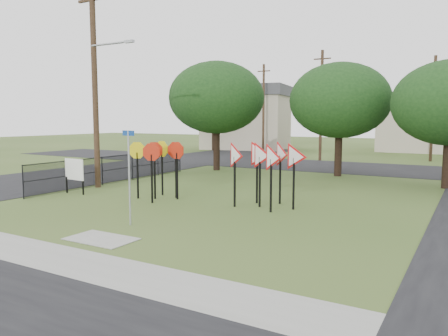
{
  "coord_description": "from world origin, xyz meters",
  "views": [
    {
      "loc": [
        9.21,
        -11.23,
        3.46
      ],
      "look_at": [
        0.96,
        3.0,
        1.6
      ],
      "focal_mm": 35.0,
      "sensor_mm": 36.0,
      "label": 1
    }
  ],
  "objects_px": {
    "street_name_sign": "(129,171)",
    "yield_sign_cluster": "(266,159)",
    "info_board": "(74,171)",
    "stop_sign_cluster": "(160,156)"
  },
  "relations": [
    {
      "from": "street_name_sign",
      "to": "yield_sign_cluster",
      "type": "height_order",
      "value": "street_name_sign"
    },
    {
      "from": "yield_sign_cluster",
      "to": "info_board",
      "type": "distance_m",
      "value": 9.11
    },
    {
      "from": "street_name_sign",
      "to": "yield_sign_cluster",
      "type": "bearing_deg",
      "value": 61.96
    },
    {
      "from": "info_board",
      "to": "yield_sign_cluster",
      "type": "bearing_deg",
      "value": 10.57
    },
    {
      "from": "stop_sign_cluster",
      "to": "info_board",
      "type": "bearing_deg",
      "value": -166.4
    },
    {
      "from": "stop_sign_cluster",
      "to": "info_board",
      "type": "relative_size",
      "value": 1.53
    },
    {
      "from": "street_name_sign",
      "to": "info_board",
      "type": "distance_m",
      "value": 7.12
    },
    {
      "from": "street_name_sign",
      "to": "info_board",
      "type": "bearing_deg",
      "value": 152.92
    },
    {
      "from": "stop_sign_cluster",
      "to": "info_board",
      "type": "xyz_separation_m",
      "value": [
        -4.19,
        -1.01,
        -0.77
      ]
    },
    {
      "from": "street_name_sign",
      "to": "info_board",
      "type": "height_order",
      "value": "street_name_sign"
    }
  ]
}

